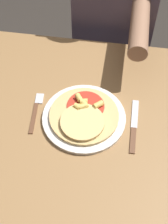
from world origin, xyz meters
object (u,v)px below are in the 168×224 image
plate (84,118)px  pizza (84,116)px  knife (134,126)px  dining_table (75,144)px  person_diner (114,18)px  fork (36,110)px

plate → pizza: 0.02m
pizza → knife: pizza is taller
dining_table → knife: size_ratio=4.15×
pizza → dining_table: bearing=-129.3°
plate → pizza: size_ratio=1.21×
dining_table → plate: 0.14m
plate → person_diner: person_diner is taller
dining_table → plate: size_ratio=3.15×
person_diner → plate: bearing=-94.9°
knife → pizza: bearing=178.9°
dining_table → plate: bearing=53.7°
fork → knife: 0.35m
pizza → person_diner: person_diner is taller
pizza → person_diner: 0.60m
person_diner → fork: bearing=-111.3°
plate → knife: 0.17m
dining_table → knife: bearing=8.3°
pizza → fork: size_ratio=1.36×
fork → pizza: bearing=-4.7°
plate → fork: (-0.17, 0.01, -0.00)m
pizza → knife: bearing=-1.1°
person_diner → dining_table: bearing=-97.1°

